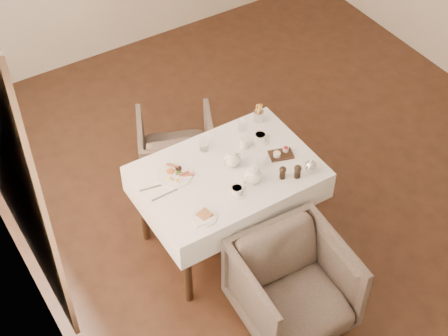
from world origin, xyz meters
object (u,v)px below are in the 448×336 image
(table, at_px, (227,182))
(armchair_near, at_px, (293,286))
(breakfast_plate, at_px, (175,174))
(teapot_centre, at_px, (232,158))
(armchair_far, at_px, (176,148))

(table, bearing_deg, armchair_near, -89.44)
(breakfast_plate, bearing_deg, teapot_centre, -32.15)
(teapot_centre, bearing_deg, breakfast_plate, 156.62)
(table, relative_size, teapot_centre, 7.73)
(table, xyz_separation_m, breakfast_plate, (-0.34, 0.16, 0.13))
(breakfast_plate, xyz_separation_m, teapot_centre, (0.40, -0.13, 0.06))
(armchair_far, bearing_deg, breakfast_plate, 86.36)
(breakfast_plate, bearing_deg, armchair_far, 47.52)
(armchair_far, relative_size, breakfast_plate, 2.48)
(armchair_far, xyz_separation_m, breakfast_plate, (-0.37, -0.69, 0.48))
(table, bearing_deg, breakfast_plate, 154.92)
(armchair_near, distance_m, breakfast_plate, 1.14)
(armchair_far, height_order, breakfast_plate, breakfast_plate)
(armchair_near, bearing_deg, teapot_centre, 90.28)
(armchair_far, distance_m, teapot_centre, 0.98)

